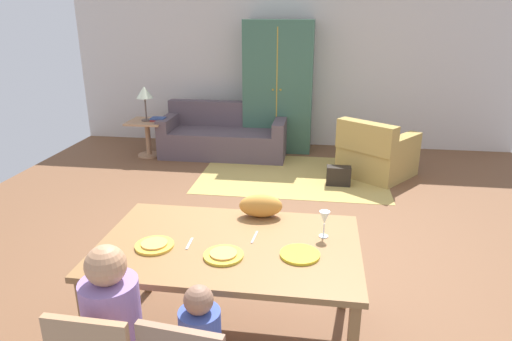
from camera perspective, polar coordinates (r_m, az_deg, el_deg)
The scene contains 22 objects.
ground_plane at distance 5.07m, azimuth 1.25°, elevation -6.42°, with size 7.45×6.34×0.02m, color brown.
back_wall at distance 7.82m, azimuth 4.30°, elevation 13.08°, with size 7.45×0.10×2.70m, color beige.
dining_table at distance 3.04m, azimuth -3.37°, elevation -10.24°, with size 1.71×1.08×0.76m.
plate_near_man at distance 3.03m, azimuth -12.71°, elevation -9.24°, with size 0.25×0.25×0.02m, color yellow.
pizza_near_man at distance 3.02m, azimuth -12.73°, elevation -8.99°, with size 0.17×0.17×0.01m, color #E0A04E.
plate_near_child at distance 2.85m, azimuth -4.13°, elevation -10.66°, with size 0.25×0.25×0.02m, color yellow.
pizza_near_child at distance 2.84m, azimuth -4.13°, elevation -10.40°, with size 0.17×0.17×0.01m, color #E19A4B.
plate_near_woman at distance 2.87m, azimuth 5.57°, elevation -10.52°, with size 0.25×0.25×0.02m, color yellow.
wine_glass at distance 3.06m, azimuth 8.65°, elevation -6.05°, with size 0.07×0.07×0.19m.
fork at distance 3.02m, azimuth -8.40°, elevation -9.11°, with size 0.02×0.15×0.01m, color silver.
knife at distance 3.07m, azimuth -0.18°, elevation -8.41°, with size 0.01×0.17×0.01m, color silver.
person_man at distance 2.71m, azimuth -16.95°, elevation -19.96°, with size 0.30×0.40×1.11m.
cat at distance 3.34m, azimuth 0.61°, elevation -4.48°, with size 0.32×0.16×0.17m, color #D08736.
area_rug at distance 6.46m, azimuth 4.64°, elevation -0.56°, with size 2.60×1.80×0.01m, color tan.
couch at distance 7.34m, azimuth -3.96°, elevation 4.33°, with size 1.98×0.86×0.82m.
armchair at distance 6.55m, azimuth 14.91°, elevation 2.02°, with size 1.20×1.20×0.82m.
armoire at distance 7.49m, azimuth 2.86°, elevation 10.51°, with size 1.10×0.59×2.10m.
side_table at distance 7.42m, azimuth -13.54°, elevation 4.62°, with size 0.56×0.56×0.58m.
table_lamp at distance 7.29m, azimuth -13.93°, elevation 9.42°, with size 0.26×0.26×0.54m.
book_lower at distance 7.31m, azimuth -12.26°, elevation 6.25°, with size 0.22×0.16×0.03m, color maroon.
book_upper at distance 7.30m, azimuth -12.27°, elevation 6.46°, with size 0.22×0.16×0.03m, color #324A87.
handbag at distance 6.13m, azimuth 10.39°, elevation -0.68°, with size 0.32×0.16×0.26m, color black.
Camera 1 is at (0.55, -3.97, 2.19)m, focal length 31.64 mm.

